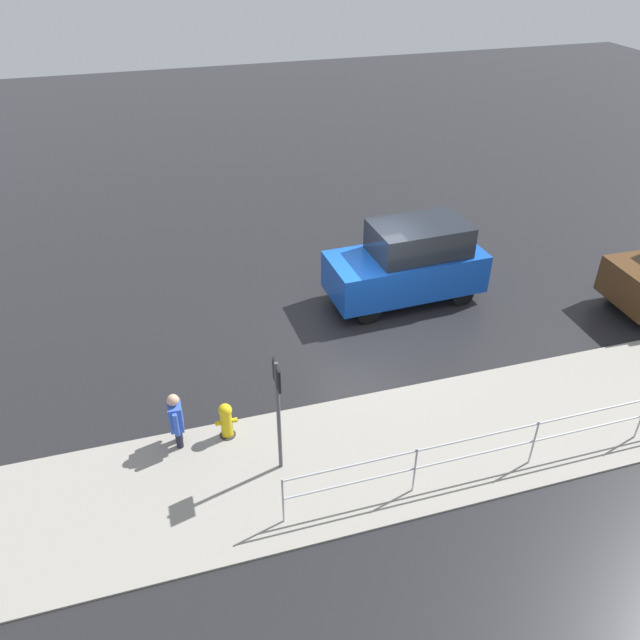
% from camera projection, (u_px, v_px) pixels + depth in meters
% --- Properties ---
extents(ground_plane, '(60.00, 60.00, 0.00)m').
position_uv_depth(ground_plane, '(369.00, 321.00, 15.30)').
color(ground_plane, black).
extents(kerb_strip, '(24.00, 3.20, 0.04)m').
position_uv_depth(kerb_strip, '(445.00, 437.00, 11.94)').
color(kerb_strip, gray).
rests_on(kerb_strip, ground).
extents(moving_hatchback, '(3.97, 1.87, 2.06)m').
position_uv_depth(moving_hatchback, '(409.00, 263.00, 15.64)').
color(moving_hatchback, blue).
rests_on(moving_hatchback, ground).
extents(fire_hydrant, '(0.42, 0.31, 0.80)m').
position_uv_depth(fire_hydrant, '(226.00, 421.00, 11.76)').
color(fire_hydrant, gold).
rests_on(fire_hydrant, ground).
extents(pedestrian, '(0.26, 0.57, 1.22)m').
position_uv_depth(pedestrian, '(176.00, 418.00, 11.43)').
color(pedestrian, blue).
rests_on(pedestrian, ground).
extents(metal_railing, '(9.23, 0.04, 1.05)m').
position_uv_depth(metal_railing, '(536.00, 435.00, 11.00)').
color(metal_railing, '#B7BABF').
rests_on(metal_railing, ground).
extents(sign_post, '(0.07, 0.44, 2.40)m').
position_uv_depth(sign_post, '(278.00, 402.00, 10.45)').
color(sign_post, '#4C4C51').
rests_on(sign_post, ground).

